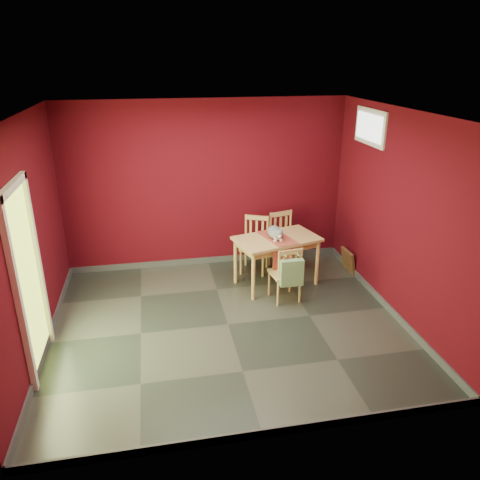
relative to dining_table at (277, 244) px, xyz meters
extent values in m
plane|color=#2D342D|center=(-0.92, -1.02, -0.67)|extent=(4.50, 4.50, 0.00)
plane|color=#4A0710|center=(-0.92, 0.98, 0.68)|extent=(4.50, 0.00, 4.50)
plane|color=#4A0710|center=(-0.92, -3.02, 0.68)|extent=(4.50, 0.00, 4.50)
plane|color=#4A0710|center=(-3.17, -1.02, 0.68)|extent=(0.00, 4.00, 4.00)
plane|color=#4A0710|center=(1.33, -1.02, 0.68)|extent=(0.00, 4.00, 4.00)
plane|color=white|center=(-0.92, -1.02, 2.03)|extent=(4.50, 4.50, 0.00)
cube|color=#3F4244|center=(-0.92, 0.96, -0.62)|extent=(4.50, 0.02, 0.10)
cube|color=#3F4244|center=(-0.92, -3.01, -0.62)|extent=(4.50, 0.02, 0.10)
cube|color=#3F4244|center=(-3.16, -1.02, -0.62)|extent=(0.03, 4.00, 0.10)
cube|color=#3F4244|center=(1.31, -1.02, -0.62)|extent=(0.03, 4.00, 0.10)
cube|color=#B7D838|center=(-3.16, -1.42, 0.36)|extent=(0.02, 0.85, 2.05)
cube|color=white|center=(-3.14, -1.89, 0.40)|extent=(0.06, 0.08, 2.13)
cube|color=white|center=(-3.14, -0.96, 0.40)|extent=(0.06, 0.08, 2.13)
cube|color=white|center=(-3.14, -1.42, 1.42)|extent=(0.06, 1.01, 0.08)
cube|color=white|center=(1.31, -0.02, 1.68)|extent=(0.03, 0.90, 0.50)
cube|color=white|center=(1.29, -0.02, 1.68)|extent=(0.02, 0.76, 0.36)
cube|color=silver|center=(0.68, 0.96, -0.37)|extent=(0.08, 0.02, 0.12)
cube|color=tan|center=(0.00, 0.00, 0.07)|extent=(1.36, 1.00, 0.04)
cube|color=tan|center=(0.00, 0.00, 0.00)|extent=(1.21, 0.85, 0.10)
cylinder|color=tan|center=(-0.45, -0.43, -0.31)|extent=(0.06, 0.06, 0.72)
cylinder|color=tan|center=(-0.60, 0.14, -0.31)|extent=(0.06, 0.06, 0.72)
cylinder|color=tan|center=(0.60, -0.14, -0.31)|extent=(0.06, 0.06, 0.72)
cylinder|color=tan|center=(0.45, 0.43, -0.31)|extent=(0.06, 0.06, 0.72)
cube|color=#AA4432|center=(0.00, 0.00, 0.10)|extent=(0.50, 0.76, 0.01)
cube|color=#AA4432|center=(0.00, -0.35, -0.08)|extent=(0.33, 0.09, 0.35)
cube|color=tan|center=(-0.23, 0.51, -0.24)|extent=(0.55, 0.55, 0.04)
cylinder|color=tan|center=(-0.47, 0.42, -0.46)|extent=(0.04, 0.04, 0.41)
cylinder|color=tan|center=(-0.32, 0.75, -0.46)|extent=(0.04, 0.04, 0.41)
cylinder|color=tan|center=(-0.14, 0.28, -0.46)|extent=(0.04, 0.04, 0.41)
cylinder|color=tan|center=(0.01, 0.60, -0.46)|extent=(0.04, 0.04, 0.41)
cylinder|color=tan|center=(-0.32, 0.75, 0.01)|extent=(0.04, 0.04, 0.45)
cylinder|color=tan|center=(0.01, 0.60, 0.01)|extent=(0.04, 0.04, 0.45)
cube|color=tan|center=(-0.16, 0.68, 0.19)|extent=(0.36, 0.19, 0.07)
cube|color=tan|center=(-0.25, 0.72, -0.03)|extent=(0.04, 0.03, 0.35)
cube|color=tan|center=(-0.16, 0.68, -0.03)|extent=(0.04, 0.03, 0.35)
cube|color=tan|center=(-0.06, 0.64, -0.03)|extent=(0.04, 0.03, 0.35)
cube|color=tan|center=(0.30, 0.53, -0.22)|extent=(0.52, 0.52, 0.04)
cylinder|color=tan|center=(0.15, 0.30, -0.45)|extent=(0.04, 0.04, 0.42)
cylinder|color=tan|center=(0.07, 0.67, -0.45)|extent=(0.04, 0.04, 0.42)
cylinder|color=tan|center=(0.52, 0.39, -0.45)|extent=(0.04, 0.04, 0.42)
cylinder|color=tan|center=(0.44, 0.75, -0.45)|extent=(0.04, 0.04, 0.42)
cylinder|color=tan|center=(0.07, 0.67, 0.03)|extent=(0.04, 0.04, 0.46)
cylinder|color=tan|center=(0.44, 0.75, 0.03)|extent=(0.04, 0.04, 0.46)
cube|color=tan|center=(0.25, 0.71, 0.22)|extent=(0.39, 0.12, 0.07)
cube|color=tan|center=(0.15, 0.68, -0.01)|extent=(0.04, 0.03, 0.36)
cube|color=tan|center=(0.25, 0.71, -0.01)|extent=(0.04, 0.03, 0.36)
cube|color=tan|center=(0.36, 0.73, -0.01)|extent=(0.04, 0.03, 0.36)
cube|color=tan|center=(-0.01, -0.49, -0.27)|extent=(0.44, 0.44, 0.04)
cylinder|color=tan|center=(0.14, -0.30, -0.47)|extent=(0.03, 0.03, 0.38)
cylinder|color=tan|center=(0.18, -0.63, -0.47)|extent=(0.03, 0.03, 0.38)
cylinder|color=tan|center=(-0.20, -0.34, -0.47)|extent=(0.03, 0.03, 0.38)
cylinder|color=tan|center=(-0.15, -0.68, -0.47)|extent=(0.03, 0.03, 0.38)
cylinder|color=tan|center=(0.18, -0.63, -0.04)|extent=(0.03, 0.03, 0.42)
cylinder|color=tan|center=(-0.15, -0.68, -0.04)|extent=(0.03, 0.03, 0.42)
cube|color=tan|center=(0.01, -0.65, 0.14)|extent=(0.35, 0.08, 0.07)
cube|color=tan|center=(0.11, -0.64, -0.07)|extent=(0.03, 0.02, 0.33)
cube|color=tan|center=(0.01, -0.65, -0.07)|extent=(0.03, 0.02, 0.33)
cube|color=tan|center=(-0.08, -0.67, -0.07)|extent=(0.03, 0.02, 0.33)
cube|color=#73A069|center=(0.01, -0.73, -0.14)|extent=(0.32, 0.10, 0.38)
cylinder|color=#73A069|center=(-0.08, -0.67, 0.11)|extent=(0.02, 0.16, 0.02)
cylinder|color=#73A069|center=(0.10, -0.67, 0.11)|extent=(0.02, 0.16, 0.02)
cube|color=brown|center=(1.27, 0.19, -0.48)|extent=(0.14, 0.38, 0.38)
cube|color=black|center=(1.26, 0.19, -0.48)|extent=(0.09, 0.27, 0.26)
camera|label=1|loc=(-1.78, -6.25, 2.64)|focal=35.00mm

